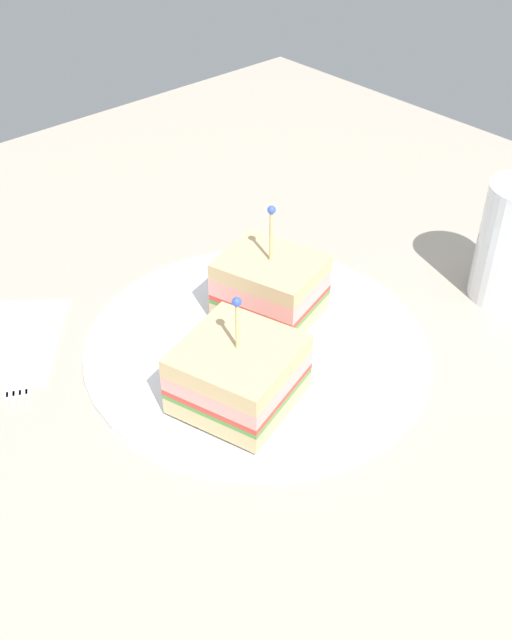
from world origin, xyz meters
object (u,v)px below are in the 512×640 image
Objects in this scene: plate at (256,342)px; fork at (17,368)px; sandwich_half_back at (270,286)px; sandwich_half_front at (238,374)px.

plate is 20.20cm from fork.
sandwich_half_back is 22.61cm from fork.
sandwich_half_back is at bearing -54.90° from sandwich_half_front.
fork is (11.14, 16.85, -0.29)cm from plate.
sandwich_half_front is 11.65cm from sandwich_half_back.
sandwich_half_front is 19.45cm from fork.
plate is 2.54× the size of fork.
sandwich_half_back reaches higher than plate.
sandwich_half_front is 0.90× the size of fork.
plate reaches higher than fork.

